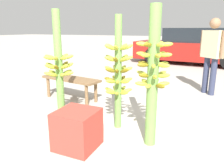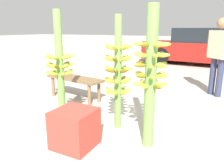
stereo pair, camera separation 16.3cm
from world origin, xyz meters
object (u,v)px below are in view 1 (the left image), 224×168
object	(u,v)px
vendor_person	(212,50)
market_bench	(71,81)
parked_car	(194,47)
produce_crate	(77,129)
banana_stalk_center	(118,72)
banana_stalk_right	(153,75)
banana_stalk_left	(59,69)

from	to	relation	value
vendor_person	market_bench	distance (m)	2.94
market_bench	parked_car	size ratio (longest dim) A/B	0.28
produce_crate	parked_car	bearing A→B (deg)	84.34
vendor_person	parked_car	world-z (taller)	vendor_person
banana_stalk_center	banana_stalk_right	xyz separation A→B (m)	(0.54, -0.27, 0.05)
banana_stalk_left	banana_stalk_right	size ratio (longest dim) A/B	0.99
banana_stalk_left	banana_stalk_center	xyz separation A→B (m)	(0.76, 0.27, -0.03)
banana_stalk_left	banana_stalk_right	distance (m)	1.30
vendor_person	market_bench	xyz separation A→B (m)	(-2.45, -1.53, -0.56)
banana_stalk_center	market_bench	distance (m)	1.60
vendor_person	parked_car	size ratio (longest dim) A/B	0.35
market_bench	parked_car	bearing A→B (deg)	81.82
banana_stalk_center	parked_car	world-z (taller)	banana_stalk_center
market_bench	produce_crate	distance (m)	1.85
market_bench	banana_stalk_center	bearing A→B (deg)	-21.18
vendor_person	produce_crate	size ratio (longest dim) A/B	3.47
banana_stalk_center	parked_car	bearing A→B (deg)	85.64
vendor_person	parked_car	xyz separation A→B (m)	(-0.63, 4.22, -0.26)
banana_stalk_left	vendor_person	size ratio (longest dim) A/B	1.02
banana_stalk_right	market_bench	size ratio (longest dim) A/B	1.27
parked_car	produce_crate	world-z (taller)	parked_car
vendor_person	banana_stalk_right	bearing A→B (deg)	-58.25
banana_stalk_left	banana_stalk_right	world-z (taller)	banana_stalk_right
banana_stalk_center	banana_stalk_right	distance (m)	0.60
banana_stalk_center	parked_car	size ratio (longest dim) A/B	0.34
banana_stalk_right	market_bench	world-z (taller)	banana_stalk_right
banana_stalk_center	parked_car	distance (m)	6.55
banana_stalk_left	banana_stalk_center	world-z (taller)	banana_stalk_left
banana_stalk_left	banana_stalk_right	xyz separation A→B (m)	(1.30, -0.00, 0.03)
banana_stalk_left	market_bench	xyz separation A→B (m)	(-0.56, 1.05, -0.46)
market_bench	banana_stalk_right	bearing A→B (deg)	-20.13
banana_stalk_left	produce_crate	distance (m)	0.92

